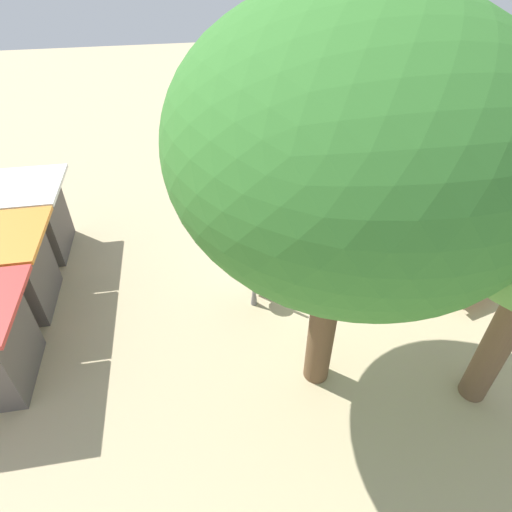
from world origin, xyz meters
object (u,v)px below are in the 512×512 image
(picnic_table_near, at_px, (467,278))
(market_stall_orange, at_px, (11,276))
(shade_tree_main, at_px, (349,145))
(wooden_bench, at_px, (349,180))
(market_stall_white, at_px, (33,223))
(elephant, at_px, (271,264))
(person_handler, at_px, (300,225))

(picnic_table_near, xyz_separation_m, market_stall_orange, (1.71, 12.95, 0.55))
(shade_tree_main, xyz_separation_m, wooden_bench, (8.45, -3.78, -5.67))
(shade_tree_main, height_order, market_stall_white, shade_tree_main)
(elephant, relative_size, wooden_bench, 1.33)
(market_stall_white, bearing_deg, market_stall_orange, 180.00)
(elephant, relative_size, shade_tree_main, 0.22)
(elephant, distance_m, market_stall_orange, 7.32)
(person_handler, distance_m, wooden_bench, 4.54)
(shade_tree_main, xyz_separation_m, market_stall_orange, (3.78, 7.78, -5.00))
(person_handler, distance_m, picnic_table_near, 5.28)
(elephant, xyz_separation_m, person_handler, (1.67, -1.30, 0.06))
(person_handler, bearing_deg, picnic_table_near, 92.99)
(elephant, bearing_deg, market_stall_white, -69.49)
(person_handler, xyz_separation_m, shade_tree_main, (-5.04, 0.82, 5.19))
(market_stall_orange, bearing_deg, shade_tree_main, -115.94)
(wooden_bench, distance_m, market_stall_orange, 12.48)
(elephant, bearing_deg, picnic_table_near, 120.10)
(wooden_bench, height_order, market_stall_white, market_stall_white)
(elephant, relative_size, market_stall_white, 0.74)
(person_handler, height_order, market_stall_white, market_stall_white)
(person_handler, relative_size, shade_tree_main, 0.19)
(market_stall_orange, xyz_separation_m, market_stall_white, (2.60, 0.00, 0.00))
(elephant, relative_size, picnic_table_near, 1.03)
(market_stall_orange, height_order, market_stall_white, same)
(picnic_table_near, height_order, market_stall_white, market_stall_white)
(person_handler, relative_size, wooden_bench, 1.15)
(market_stall_orange, bearing_deg, market_stall_white, 0.00)
(wooden_bench, relative_size, market_stall_white, 0.56)
(wooden_bench, bearing_deg, market_stall_orange, 23.41)
(wooden_bench, distance_m, market_stall_white, 11.76)
(wooden_bench, bearing_deg, shade_tree_main, 67.33)
(person_handler, relative_size, picnic_table_near, 0.89)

